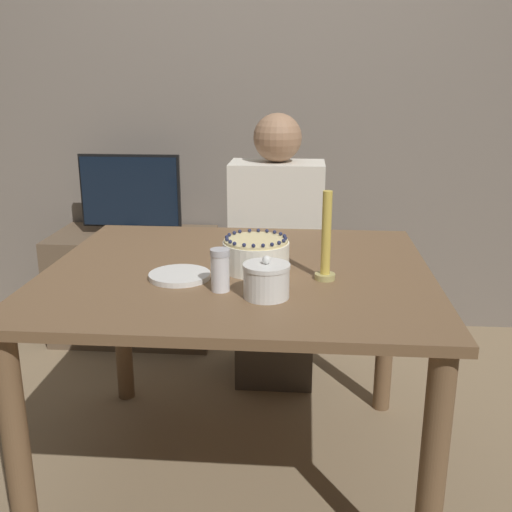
% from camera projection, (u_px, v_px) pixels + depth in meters
% --- Properties ---
extents(ground_plane, '(12.00, 12.00, 0.00)m').
position_uv_depth(ground_plane, '(240.00, 470.00, 2.12)').
color(ground_plane, '#8C7556').
extents(wall_behind, '(8.00, 0.05, 2.60)m').
position_uv_depth(wall_behind, '(267.00, 84.00, 3.08)').
color(wall_behind, slate).
rests_on(wall_behind, ground_plane).
extents(dining_table, '(1.21, 1.06, 0.75)m').
position_uv_depth(dining_table, '(238.00, 302.00, 1.93)').
color(dining_table, brown).
rests_on(dining_table, ground_plane).
extents(cake, '(0.21, 0.21, 0.11)m').
position_uv_depth(cake, '(256.00, 255.00, 1.87)').
color(cake, white).
rests_on(cake, dining_table).
extents(sugar_bowl, '(0.13, 0.13, 0.12)m').
position_uv_depth(sugar_bowl, '(266.00, 280.00, 1.64)').
color(sugar_bowl, white).
rests_on(sugar_bowl, dining_table).
extents(sugar_shaker, '(0.06, 0.06, 0.12)m').
position_uv_depth(sugar_shaker, '(220.00, 270.00, 1.69)').
color(sugar_shaker, white).
rests_on(sugar_shaker, dining_table).
extents(plate_stack, '(0.19, 0.19, 0.02)m').
position_uv_depth(plate_stack, '(180.00, 276.00, 1.81)').
color(plate_stack, white).
rests_on(plate_stack, dining_table).
extents(candle, '(0.06, 0.06, 0.27)m').
position_uv_depth(candle, '(326.00, 244.00, 1.77)').
color(candle, tan).
rests_on(candle, dining_table).
extents(person_man_blue_shirt, '(0.40, 0.34, 1.19)m').
position_uv_depth(person_man_blue_shirt, '(276.00, 268.00, 2.66)').
color(person_man_blue_shirt, '#473D33').
rests_on(person_man_blue_shirt, ground_plane).
extents(side_cabinet, '(0.82, 0.46, 0.56)m').
position_uv_depth(side_cabinet, '(136.00, 285.00, 3.16)').
color(side_cabinet, brown).
rests_on(side_cabinet, ground_plane).
extents(tv_monitor, '(0.51, 0.10, 0.41)m').
position_uv_depth(tv_monitor, '(130.00, 193.00, 3.02)').
color(tv_monitor, black).
rests_on(tv_monitor, side_cabinet).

